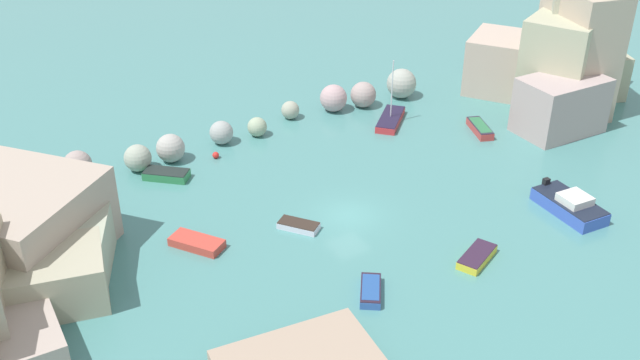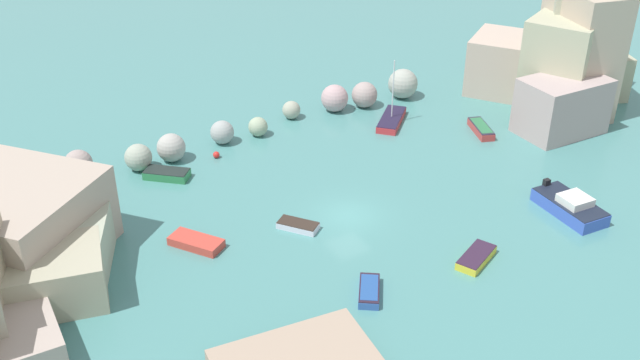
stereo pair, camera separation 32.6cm
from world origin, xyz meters
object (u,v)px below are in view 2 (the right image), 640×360
object	(u,v)px
moored_boat_1	(570,206)
moored_boat_2	(391,119)
moored_boat_3	(167,174)
moored_boat_6	(196,242)
moored_boat_7	(481,129)
moored_boat_5	(476,257)
channel_buoy	(216,155)
moored_boat_4	(298,225)
moored_boat_0	(369,291)

from	to	relation	value
moored_boat_1	moored_boat_2	bearing A→B (deg)	-169.29
moored_boat_2	moored_boat_3	world-z (taller)	moored_boat_2
moored_boat_1	moored_boat_6	world-z (taller)	moored_boat_1
moored_boat_3	moored_boat_7	size ratio (longest dim) A/B	0.91
moored_boat_1	moored_boat_5	size ratio (longest dim) A/B	1.54
moored_boat_5	moored_boat_6	size ratio (longest dim) A/B	0.93
moored_boat_6	channel_buoy	bearing A→B (deg)	-63.55
moored_boat_1	moored_boat_6	size ratio (longest dim) A/B	1.44
channel_buoy	moored_boat_3	xyz separation A→B (m)	(-4.44, -1.02, 0.06)
moored_boat_4	moored_boat_2	bearing A→B (deg)	87.66
moored_boat_4	moored_boat_6	bearing A→B (deg)	-140.19
moored_boat_4	moored_boat_5	size ratio (longest dim) A/B	0.82
moored_boat_3	moored_boat_6	size ratio (longest dim) A/B	0.91
moored_boat_1	channel_buoy	bearing A→B (deg)	-134.22
moored_boat_0	moored_boat_2	distance (m)	23.51
moored_boat_6	moored_boat_4	bearing A→B (deg)	-137.16
moored_boat_2	moored_boat_4	distance (m)	18.02
moored_boat_2	moored_boat_3	size ratio (longest dim) A/B	1.66
channel_buoy	moored_boat_1	size ratio (longest dim) A/B	0.10
moored_boat_0	moored_boat_1	size ratio (longest dim) A/B	0.56
moored_boat_0	channel_buoy	bearing A→B (deg)	37.76
moored_boat_0	moored_boat_7	distance (m)	23.89
moored_boat_0	moored_boat_3	bearing A→B (deg)	50.84
moored_boat_4	moored_boat_6	world-z (taller)	moored_boat_6
moored_boat_0	moored_boat_6	distance (m)	11.81
moored_boat_4	moored_boat_1	bearing A→B (deg)	28.33
moored_boat_4	channel_buoy	bearing A→B (deg)	146.07
moored_boat_0	moored_boat_5	xyz separation A→B (m)	(7.53, -0.70, -0.02)
moored_boat_7	channel_buoy	bearing A→B (deg)	-87.54
moored_boat_3	moored_boat_5	distance (m)	23.46
moored_boat_4	moored_boat_5	distance (m)	11.68
moored_boat_5	moored_boat_7	world-z (taller)	moored_boat_7
channel_buoy	moored_boat_0	bearing A→B (deg)	-88.28
channel_buoy	moored_boat_4	xyz separation A→B (m)	(0.51, -11.98, -0.02)
channel_buoy	moored_boat_2	size ratio (longest dim) A/B	0.09
moored_boat_7	moored_boat_5	bearing A→B (deg)	-21.11
moored_boat_3	moored_boat_5	world-z (taller)	moored_boat_3
moored_boat_4	moored_boat_7	distance (m)	20.76
moored_boat_4	moored_boat_7	xyz separation A→B (m)	(20.21, 4.72, 0.11)
channel_buoy	moored_boat_6	size ratio (longest dim) A/B	0.14
moored_boat_3	moored_boat_7	distance (m)	25.93
moored_boat_5	moored_boat_0	bearing A→B (deg)	-29.25
moored_boat_3	moored_boat_1	bearing A→B (deg)	1.41
moored_boat_1	moored_boat_7	distance (m)	13.12
moored_boat_4	moored_boat_5	xyz separation A→B (m)	(7.62, -8.85, 0.03)
moored_boat_5	moored_boat_7	size ratio (longest dim) A/B	0.93
channel_buoy	moored_boat_0	xyz separation A→B (m)	(0.60, -20.13, 0.02)
moored_boat_1	moored_boat_2	xyz separation A→B (m)	(-1.87, 18.03, -0.26)
moored_boat_3	moored_boat_4	bearing A→B (deg)	-23.28
moored_boat_5	moored_boat_7	distance (m)	18.51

